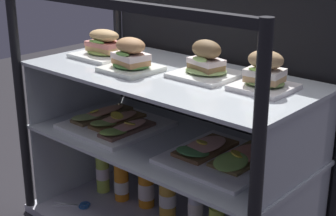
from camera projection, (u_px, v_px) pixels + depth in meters
case_frame at (192, 102)px, 1.90m from camera, size 1.10×0.55×0.92m
riser_lower_tier at (168, 186)px, 1.91m from camera, size 1.03×0.48×0.34m
shelf_lower_glass at (168, 143)px, 1.85m from camera, size 1.05×0.50×0.01m
riser_upper_tier at (168, 110)px, 1.81m from camera, size 1.03×0.48×0.24m
shelf_upper_glass at (168, 75)px, 1.76m from camera, size 1.05×0.50×0.01m
plated_roll_sandwich_far_right at (104, 47)px, 1.97m from camera, size 0.21×0.21×0.11m
plated_roll_sandwich_near_right_corner at (131, 58)px, 1.77m from camera, size 0.18×0.18×0.12m
plated_roll_sandwich_left_of_center at (206, 64)px, 1.70m from camera, size 0.20×0.20×0.13m
plated_roll_sandwich_near_left_corner at (265, 74)px, 1.56m from camera, size 0.17×0.17×0.12m
open_sandwich_tray_near_right_corner at (114, 123)px, 1.97m from camera, size 0.34×0.35×0.06m
open_sandwich_tray_center at (222, 155)px, 1.69m from camera, size 0.34×0.35×0.05m
juice_bottle_back_left at (103, 171)px, 2.19m from camera, size 0.06×0.06×0.23m
juice_bottle_front_middle at (121, 181)px, 2.13m from camera, size 0.06×0.06×0.22m
juice_bottle_front_left_end at (146, 187)px, 2.08m from camera, size 0.07×0.07×0.21m
juice_bottle_front_second at (168, 198)px, 1.97m from camera, size 0.07×0.07×0.23m
juice_bottle_back_center at (195, 208)px, 1.91m from camera, size 0.06×0.06×0.22m
kitchen_scissors at (80, 205)px, 2.10m from camera, size 0.16×0.13×0.01m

